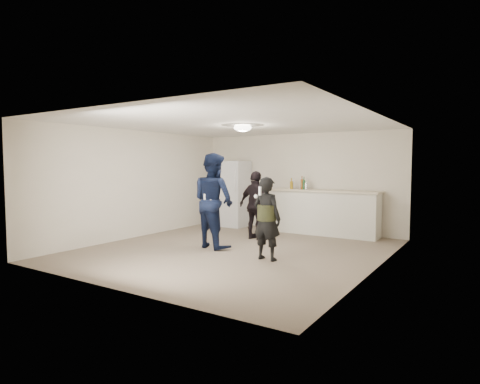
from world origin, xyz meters
The scene contains 21 objects.
floor centered at (0.00, 0.00, 0.00)m, with size 6.00×6.00×0.00m, color #6B5B4C.
ceiling centered at (0.00, 0.00, 2.50)m, with size 6.00×6.00×0.00m, color silver.
wall_back centered at (0.00, 3.00, 1.25)m, with size 6.00×6.00×0.00m, color beige.
wall_front centered at (0.00, -3.00, 1.25)m, with size 6.00×6.00×0.00m, color beige.
wall_left centered at (-2.75, 0.00, 1.25)m, with size 6.00×6.00×0.00m, color beige.
wall_right centered at (2.75, 0.00, 1.25)m, with size 6.00×6.00×0.00m, color beige.
counter centered at (0.85, 2.67, 0.53)m, with size 2.60×0.56×1.05m, color silver.
counter_top centered at (0.85, 2.67, 1.07)m, with size 2.68×0.64×0.04m, color beige.
fridge centered at (-1.72, 2.60, 0.90)m, with size 0.70×0.70×1.80m, color silver.
fridge_handle centered at (-1.44, 2.23, 1.30)m, with size 0.02×0.02×0.60m, color silver.
ceiling_dome centered at (0.00, 0.30, 2.45)m, with size 0.36×0.36×0.16m, color white.
shaker centered at (0.43, 2.56, 1.18)m, with size 0.08×0.08×0.17m, color silver.
man centered at (-0.51, -0.01, 0.97)m, with size 0.94×0.73×1.94m, color #101E45.
woman centered at (0.94, -0.38, 0.74)m, with size 0.54×0.36×1.49m, color black.
camo_shorts centered at (0.94, -0.38, 0.85)m, with size 0.34×0.34×0.28m, color #343D1B.
spectator centered at (-0.23, 1.24, 0.78)m, with size 0.91×0.38×1.56m, color black.
remote_man centered at (-0.51, -0.29, 1.05)m, with size 0.04×0.04×0.15m, color silver.
nunchuk_man centered at (-0.39, -0.26, 0.98)m, with size 0.07×0.07×0.07m, color silver.
remote_woman centered at (0.94, -0.63, 1.25)m, with size 0.04×0.04×0.15m, color white.
nunchuk_woman centered at (0.84, -0.60, 1.15)m, with size 0.07×0.07×0.07m, color white.
bottle_cluster centered at (0.19, 2.64, 1.20)m, with size 0.44×0.27×0.25m.
Camera 1 is at (4.35, -6.59, 1.70)m, focal length 30.00 mm.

